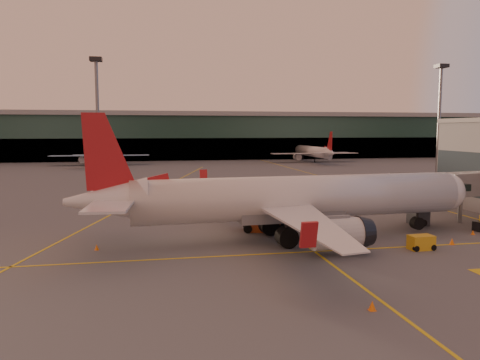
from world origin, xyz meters
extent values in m
plane|color=#4C4F54|center=(0.00, 0.00, 0.00)|extent=(600.00, 600.00, 0.00)
cube|color=yellow|center=(0.00, 5.00, 0.01)|extent=(80.00, 0.25, 0.01)
cube|color=yellow|center=(-10.00, 45.00, 0.01)|extent=(31.30, 115.98, 0.01)
cube|color=yellow|center=(30.00, 70.00, 0.01)|extent=(0.25, 160.00, 0.01)
cube|color=yellow|center=(5.00, -8.00, 0.01)|extent=(0.25, 30.00, 0.01)
cube|color=#19382D|center=(0.00, 142.00, 8.00)|extent=(400.00, 18.00, 16.00)
cube|color=gray|center=(0.00, 142.00, 16.80)|extent=(400.00, 20.00, 1.60)
cube|color=black|center=(0.00, 133.50, 4.00)|extent=(400.00, 1.00, 8.00)
cylinder|color=slate|center=(-20.00, 66.00, 12.50)|extent=(0.70, 0.70, 25.00)
cube|color=black|center=(-20.00, 66.00, 25.20)|extent=(2.40, 2.40, 0.80)
cube|color=slate|center=(-20.00, 66.00, 0.25)|extent=(1.60, 1.60, 0.50)
cylinder|color=slate|center=(55.00, 62.00, 12.50)|extent=(0.70, 0.70, 25.00)
cube|color=black|center=(55.00, 62.00, 25.20)|extent=(2.40, 2.40, 0.80)
cube|color=slate|center=(55.00, 62.00, 0.25)|extent=(1.60, 1.60, 0.50)
cylinder|color=silver|center=(5.24, 9.91, 4.29)|extent=(33.61, 6.22, 4.29)
sphere|color=silver|center=(21.92, 10.88, 4.29)|extent=(4.20, 4.20, 4.20)
cube|color=black|center=(23.14, 10.95, 4.83)|extent=(2.09, 2.90, 0.75)
cone|color=silver|center=(-13.48, 8.83, 4.61)|extent=(7.56, 4.49, 4.08)
cube|color=silver|center=(-12.86, 5.19, 4.72)|extent=(4.02, 7.19, 0.21)
cylinder|color=silver|center=(6.43, 3.45, 1.93)|extent=(4.64, 3.04, 2.79)
cylinder|color=black|center=(2.96, 6.99, 0.97)|extent=(2.01, 1.61, 1.93)
cylinder|color=black|center=(2.96, 6.99, 1.56)|extent=(0.39, 0.39, 1.18)
cube|color=silver|center=(-13.28, 12.51, 4.72)|extent=(4.76, 7.47, 0.21)
cylinder|color=silver|center=(5.68, 16.47, 1.93)|extent=(4.64, 3.04, 2.79)
cylinder|color=black|center=(2.64, 12.55, 0.97)|extent=(2.01, 1.61, 1.93)
cylinder|color=black|center=(2.64, 12.55, 1.56)|extent=(0.39, 0.39, 1.18)
cube|color=slate|center=(4.02, 9.84, 2.90)|extent=(10.78, 4.04, 1.72)
cylinder|color=black|center=(18.67, 10.69, 0.97)|extent=(1.40, 0.93, 1.35)
cube|color=slate|center=(26.52, 14.43, 4.59)|extent=(15.50, 5.69, 2.70)
cube|color=#2D3035|center=(19.53, 13.46, 4.59)|extent=(4.03, 4.03, 3.00)
cube|color=#2D3035|center=(21.03, 14.36, 1.20)|extent=(1.60, 2.40, 2.40)
cylinder|color=black|center=(21.03, 13.26, 0.40)|extent=(0.80, 0.40, 0.80)
cylinder|color=black|center=(21.03, 15.46, 0.40)|extent=(0.80, 0.40, 0.80)
cylinder|color=slate|center=(26.52, 14.43, 1.65)|extent=(0.50, 0.50, 3.29)
cube|color=#B7431A|center=(2.63, 14.51, 0.78)|extent=(3.66, 2.97, 1.55)
cube|color=silver|center=(2.32, 14.55, 3.21)|extent=(6.33, 3.49, 2.90)
cylinder|color=black|center=(0.59, 13.57, 0.47)|extent=(0.98, 0.50, 0.93)
cylinder|color=black|center=(4.28, 12.99, 0.47)|extent=(0.98, 0.50, 0.93)
cube|color=gold|center=(14.88, 3.84, 0.67)|extent=(2.29, 1.45, 1.33)
cylinder|color=black|center=(14.03, 3.24, 0.28)|extent=(0.57, 0.31, 0.55)
cylinder|color=black|center=(15.80, 3.33, 0.28)|extent=(0.57, 0.31, 0.55)
cone|color=orange|center=(23.75, 8.41, 0.24)|extent=(0.38, 0.38, 0.49)
cube|color=orange|center=(23.75, 8.41, 0.01)|extent=(0.33, 0.33, 0.03)
cone|color=orange|center=(-14.49, 9.27, 0.27)|extent=(0.42, 0.42, 0.54)
cube|color=orange|center=(-14.49, 9.27, 0.01)|extent=(0.36, 0.36, 0.03)
cone|color=orange|center=(3.70, -8.89, 0.31)|extent=(0.48, 0.48, 0.61)
cube|color=orange|center=(3.70, -8.89, 0.02)|extent=(0.41, 0.41, 0.03)
cone|color=orange|center=(3.18, 28.33, 0.27)|extent=(0.42, 0.42, 0.54)
cube|color=orange|center=(3.18, 28.33, 0.01)|extent=(0.36, 0.36, 0.03)
cone|color=orange|center=(18.87, 4.96, 0.31)|extent=(0.49, 0.49, 0.62)
cube|color=orange|center=(18.87, 4.96, 0.02)|extent=(0.42, 0.42, 0.03)
camera|label=1|loc=(-9.41, -34.45, 11.00)|focal=35.00mm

